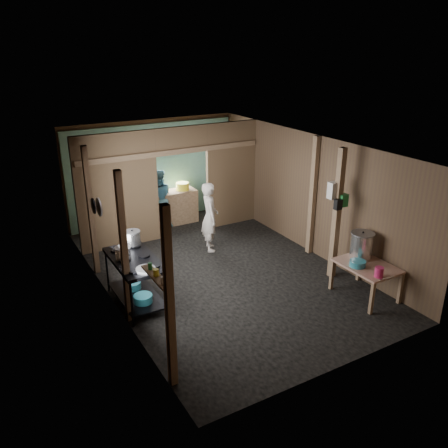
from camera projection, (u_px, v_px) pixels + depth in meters
floor at (219, 271)px, 9.50m from camera, size 4.50×7.00×0.00m
ceiling at (219, 145)px, 8.55m from camera, size 4.50×7.00×0.00m
wall_back at (152, 171)px, 11.85m from camera, size 4.50×0.00×2.60m
wall_front at (346, 289)px, 6.20m from camera, size 4.50×0.00×2.60m
wall_left at (105, 233)px, 7.98m from camera, size 0.00×7.00×2.60m
wall_right at (309, 194)px, 10.06m from camera, size 0.00×7.00×2.60m
partition_left at (118, 192)px, 10.19m from camera, size 1.85×0.10×2.60m
partition_right at (231, 174)px, 11.53m from camera, size 1.35×0.10×2.60m
partition_header at (181, 140)px, 10.55m from camera, size 1.30×0.10×0.60m
turquoise_panel at (153, 173)px, 11.82m from camera, size 4.40×0.06×2.50m
back_counter at (173, 207)px, 11.86m from camera, size 1.20×0.50×0.85m
wall_clock at (162, 147)px, 11.66m from camera, size 0.20×0.03×0.20m
post_left_a at (169, 300)px, 5.92m from camera, size 0.10×0.12×2.60m
post_left_b at (124, 249)px, 7.37m from camera, size 0.10×0.12×2.60m
post_left_c at (91, 212)px, 8.98m from camera, size 0.10×0.12×2.60m
post_right at (313, 197)px, 9.87m from camera, size 0.10×0.12×2.60m
post_free at (337, 215)px, 8.83m from camera, size 0.12×0.12×2.60m
cross_beam at (173, 152)px, 10.48m from camera, size 4.40×0.12×0.12m
pan_lid_big at (99, 207)px, 8.20m from camera, size 0.03×0.34×0.34m
pan_lid_small at (93, 206)px, 8.56m from camera, size 0.03×0.30×0.30m
wall_shelf at (156, 277)px, 6.30m from camera, size 0.14×0.80×0.03m
jar_white at (163, 280)px, 6.07m from camera, size 0.07×0.07×0.10m
jar_yellow at (156, 273)px, 6.27m from camera, size 0.08×0.08×0.10m
jar_green at (150, 266)px, 6.45m from camera, size 0.06×0.06×0.10m
bag_white at (334, 190)px, 8.69m from camera, size 0.22×0.15×0.32m
bag_green at (343, 200)px, 8.70m from camera, size 0.16×0.12×0.24m
bag_black at (338, 204)px, 8.64m from camera, size 0.14×0.10×0.20m
gas_range at (136, 281)px, 8.18m from camera, size 0.77×1.49×0.88m
prep_table at (365, 280)px, 8.45m from camera, size 0.78×1.08×0.64m
stove_pot_large at (133, 239)px, 8.49m from camera, size 0.37×0.37×0.30m
stove_pot_med at (123, 254)px, 7.97m from camera, size 0.36×0.36×0.24m
frying_pan at (146, 270)px, 7.57m from camera, size 0.38×0.58×0.07m
blue_tub_front at (143, 299)px, 8.01m from camera, size 0.33×0.33×0.13m
blue_tub_back at (132, 285)px, 8.46m from camera, size 0.32×0.32×0.13m
stock_pot at (362, 245)px, 8.56m from camera, size 0.50×0.50×0.51m
wash_basin at (358, 264)px, 8.26m from camera, size 0.37×0.37×0.11m
pink_bucket at (379, 272)px, 7.88m from camera, size 0.16×0.16×0.18m
knife at (387, 278)px, 7.85m from camera, size 0.30×0.07×0.01m
yellow_tub at (182, 186)px, 11.80m from camera, size 0.34×0.34×0.19m
cook at (210, 217)px, 10.21m from camera, size 0.53×0.66×1.56m
worker_back at (159, 199)px, 11.52m from camera, size 0.83×0.71×1.48m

